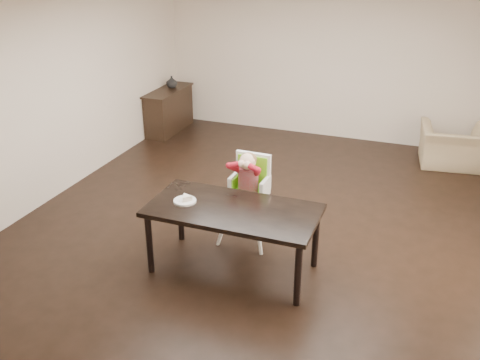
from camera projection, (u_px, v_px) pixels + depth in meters
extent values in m
plane|color=black|center=(265.00, 221.00, 6.90)|extent=(7.00, 7.00, 0.00)
cube|color=beige|center=(329.00, 62.00, 9.32)|extent=(6.00, 0.02, 2.70)
cube|color=beige|center=(95.00, 285.00, 3.36)|extent=(6.00, 0.02, 2.70)
cube|color=beige|center=(59.00, 97.00, 7.31)|extent=(0.02, 7.00, 2.70)
cube|color=white|center=(270.00, 2.00, 5.78)|extent=(6.00, 7.00, 0.02)
cube|color=black|center=(233.00, 210.00, 5.61)|extent=(1.80, 0.90, 0.05)
cylinder|color=black|center=(149.00, 244.00, 5.72)|extent=(0.07, 0.07, 0.70)
cylinder|color=black|center=(298.00, 275.00, 5.19)|extent=(0.07, 0.07, 0.70)
cylinder|color=black|center=(180.00, 213.00, 6.35)|extent=(0.07, 0.07, 0.70)
cylinder|color=black|center=(316.00, 238.00, 5.82)|extent=(0.07, 0.07, 0.70)
cylinder|color=white|center=(225.00, 221.00, 6.27)|extent=(0.04, 0.04, 0.59)
cylinder|color=white|center=(258.00, 228.00, 6.13)|extent=(0.04, 0.04, 0.59)
cylinder|color=white|center=(238.00, 206.00, 6.63)|extent=(0.04, 0.04, 0.59)
cylinder|color=white|center=(271.00, 212.00, 6.48)|extent=(0.04, 0.04, 0.59)
cube|color=white|center=(248.00, 195.00, 6.26)|extent=(0.44, 0.39, 0.05)
cube|color=#70D11A|center=(248.00, 192.00, 6.24)|extent=(0.35, 0.33, 0.03)
cube|color=white|center=(253.00, 170.00, 6.29)|extent=(0.43, 0.07, 0.44)
cube|color=#70D11A|center=(252.00, 172.00, 6.27)|extent=(0.36, 0.03, 0.40)
cube|color=black|center=(244.00, 174.00, 6.23)|extent=(0.04, 0.19, 0.02)
cube|color=black|center=(255.00, 176.00, 6.18)|extent=(0.04, 0.19, 0.02)
cylinder|color=#A61319|center=(248.00, 179.00, 6.17)|extent=(0.25, 0.25, 0.29)
sphere|color=beige|center=(248.00, 161.00, 6.06)|extent=(0.20, 0.20, 0.19)
ellipsoid|color=brown|center=(249.00, 159.00, 6.07)|extent=(0.20, 0.19, 0.15)
sphere|color=beige|center=(241.00, 164.00, 5.99)|extent=(0.09, 0.09, 0.08)
sphere|color=beige|center=(247.00, 165.00, 5.96)|extent=(0.09, 0.09, 0.08)
cylinder|color=white|center=(185.00, 201.00, 5.73)|extent=(0.32, 0.32, 0.02)
torus|color=white|center=(185.00, 200.00, 5.73)|extent=(0.32, 0.32, 0.01)
imported|color=tan|center=(454.00, 140.00, 8.40)|extent=(1.06, 0.76, 0.87)
cube|color=black|center=(169.00, 111.00, 9.94)|extent=(0.40, 1.20, 0.76)
cube|color=black|center=(168.00, 91.00, 9.77)|extent=(0.44, 1.26, 0.03)
imported|color=#99999E|center=(172.00, 82.00, 9.87)|extent=(0.24, 0.25, 0.21)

